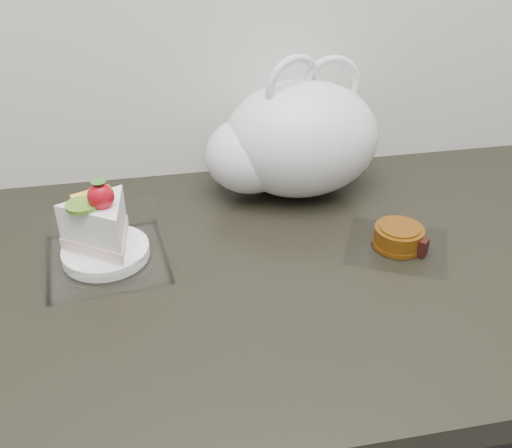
# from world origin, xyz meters

# --- Properties ---
(cake_tray) EXTENTS (0.19, 0.19, 0.13)m
(cake_tray) POSITION_xyz_m (-0.19, 1.74, 0.94)
(cake_tray) COLOR white
(cake_tray) RESTS_ON counter
(mooncake_wrap) EXTENTS (0.19, 0.19, 0.04)m
(mooncake_wrap) POSITION_xyz_m (0.25, 1.69, 0.91)
(mooncake_wrap) COLOR white
(mooncake_wrap) RESTS_ON counter
(plastic_bag) EXTENTS (0.33, 0.26, 0.24)m
(plastic_bag) POSITION_xyz_m (0.13, 1.90, 1.00)
(plastic_bag) COLOR silver
(plastic_bag) RESTS_ON counter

